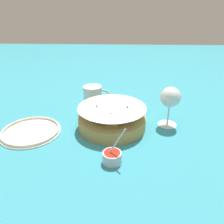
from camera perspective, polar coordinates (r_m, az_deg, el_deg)
ground_plane at (r=0.92m, az=1.26°, el=-2.99°), size 4.00×4.00×0.00m
food_basket at (r=0.87m, az=-0.00°, el=-1.69°), size 0.27×0.27×0.10m
sauce_cup at (r=0.70m, az=0.03°, el=-11.62°), size 0.07×0.06×0.12m
wine_glass at (r=0.89m, az=15.02°, el=3.39°), size 0.08×0.08×0.16m
beer_mug at (r=1.07m, az=-4.96°, el=4.07°), size 0.13×0.09×0.10m
side_plate at (r=0.91m, az=-20.47°, el=-4.65°), size 0.23×0.23×0.01m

